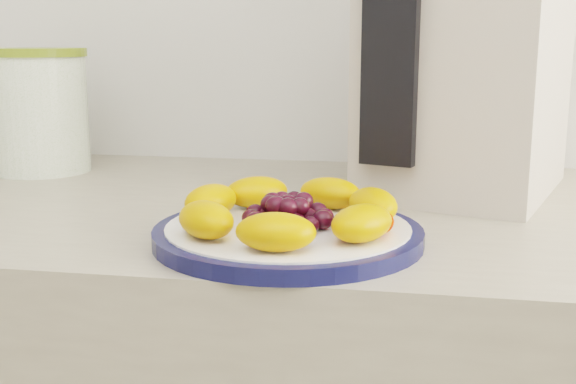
# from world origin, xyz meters

# --- Properties ---
(plate_rim) EXTENTS (0.26, 0.26, 0.01)m
(plate_rim) POSITION_xyz_m (0.06, 1.02, 0.91)
(plate_rim) COLOR #0F133D
(plate_rim) RESTS_ON counter
(plate_face) EXTENTS (0.24, 0.24, 0.02)m
(plate_face) POSITION_xyz_m (0.06, 1.02, 0.91)
(plate_face) COLOR white
(plate_face) RESTS_ON counter
(canister) EXTENTS (0.18, 0.18, 0.17)m
(canister) POSITION_xyz_m (-0.37, 1.34, 0.98)
(canister) COLOR #3C6D13
(canister) RESTS_ON counter
(canister_lid) EXTENTS (0.19, 0.19, 0.01)m
(canister_lid) POSITION_xyz_m (-0.37, 1.34, 1.07)
(canister_lid) COLOR olive
(canister_lid) RESTS_ON canister
(appliance_body) EXTENTS (0.29, 0.34, 0.36)m
(appliance_body) POSITION_xyz_m (0.24, 1.31, 1.08)
(appliance_body) COLOR beige
(appliance_body) RESTS_ON counter
(appliance_panel) EXTENTS (0.07, 0.04, 0.27)m
(appliance_panel) POSITION_xyz_m (0.14, 1.18, 1.09)
(appliance_panel) COLOR black
(appliance_panel) RESTS_ON appliance_body
(fruit_plate) EXTENTS (0.23, 0.22, 0.03)m
(fruit_plate) POSITION_xyz_m (0.06, 1.02, 0.93)
(fruit_plate) COLOR #CF7707
(fruit_plate) RESTS_ON plate_face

